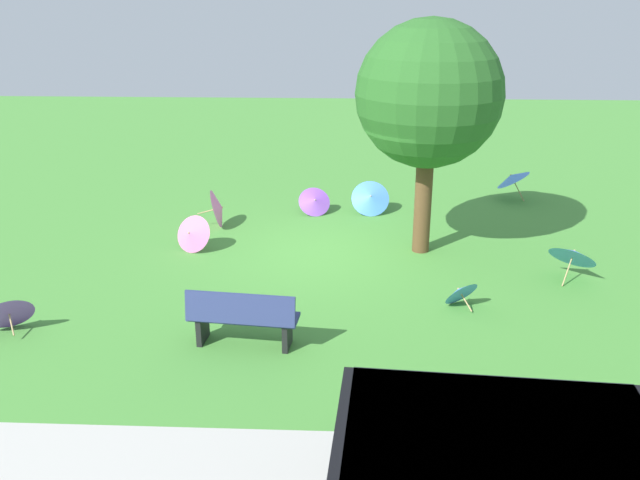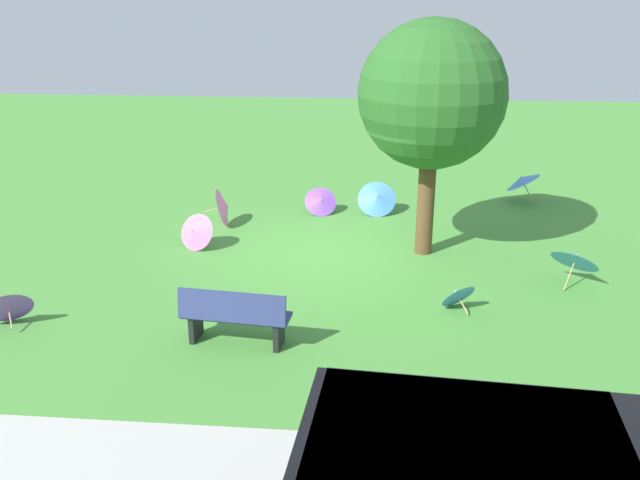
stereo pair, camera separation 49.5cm
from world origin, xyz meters
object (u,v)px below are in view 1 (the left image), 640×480
parasol_pink_0 (191,233)px  parasol_purple_0 (315,201)px  parasol_blue_2 (371,197)px  park_bench (243,318)px  parasol_blue_0 (512,178)px  parasol_blue_1 (573,254)px  shade_tree (429,95)px  parasol_blue_4 (460,292)px  parasol_purple_1 (8,311)px  parasol_pink_1 (219,208)px

parasol_pink_0 → parasol_purple_0: size_ratio=1.05×
parasol_purple_0 → parasol_blue_2: 1.30m
parasol_purple_0 → park_bench: bearing=83.3°
parasol_blue_0 → parasol_blue_1: bearing=90.0°
park_bench → parasol_blue_0: size_ratio=1.53×
shade_tree → parasol_blue_1: 3.88m
parasol_blue_1 → parasol_blue_2: bearing=-46.0°
parasol_blue_4 → shade_tree: bearing=-81.1°
parasol_purple_0 → parasol_blue_4: 5.42m
park_bench → parasol_blue_1: bearing=-154.4°
parasol_blue_1 → parasol_purple_1: 9.46m
shade_tree → parasol_purple_1: size_ratio=4.95×
parasol_blue_1 → parasol_purple_0: bearing=-36.5°
parasol_pink_0 → parasol_pink_1: (-0.29, -1.49, 0.05)m
park_bench → parasol_blue_0: 9.35m
park_bench → shade_tree: size_ratio=0.37×
park_bench → shade_tree: 5.61m
shade_tree → parasol_pink_0: (4.57, 0.23, -2.71)m
parasol_blue_0 → parasol_purple_0: bearing=15.5°
parasol_blue_4 → parasol_blue_2: bearing=-74.5°
shade_tree → parasol_pink_1: (4.28, -1.26, -2.66)m
shade_tree → parasol_blue_2: size_ratio=4.91×
shade_tree → parasol_blue_4: bearing=98.9°
parasol_purple_1 → parasol_pink_1: bearing=-115.2°
park_bench → parasol_pink_0: bearing=-66.8°
park_bench → parasol_pink_1: size_ratio=1.86×
parasol_blue_1 → parasol_blue_2: 5.05m
shade_tree → parasol_pink_1: shade_tree is taller
parasol_blue_2 → parasol_blue_4: (-1.34, 4.82, -0.13)m
parasol_pink_1 → parasol_blue_2: bearing=-162.5°
parasol_blue_0 → parasol_blue_2: size_ratio=1.17×
parasol_blue_1 → parasol_blue_4: size_ratio=1.51×
parasol_purple_0 → parasol_blue_2: size_ratio=0.94×
parasol_purple_0 → parasol_blue_4: parasol_purple_0 is taller
parasol_blue_1 → parasol_purple_0: parasol_blue_1 is taller
park_bench → shade_tree: bearing=-126.7°
shade_tree → parasol_purple_1: (6.60, 3.66, -2.74)m
parasol_purple_1 → parasol_purple_0: bearing=-126.5°
shade_tree → parasol_pink_0: shade_tree is taller
parasol_pink_0 → parasol_blue_1: (-7.14, 1.09, 0.12)m
shade_tree → parasol_blue_2: shade_tree is taller
parasol_pink_0 → parasol_blue_2: bearing=-144.9°
parasol_pink_0 → parasol_purple_0: (-2.33, -2.47, -0.06)m
park_bench → parasol_blue_4: bearing=-156.4°
parasol_pink_0 → parasol_blue_4: size_ratio=1.22×
park_bench → parasol_purple_1: bearing=-4.9°
parasol_blue_1 → parasol_purple_1: parasol_blue_1 is taller
shade_tree → parasol_blue_0: size_ratio=4.18×
parasol_blue_2 → parasol_purple_1: bearing=46.6°
parasol_blue_1 → parasol_blue_4: (2.17, 1.18, -0.23)m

